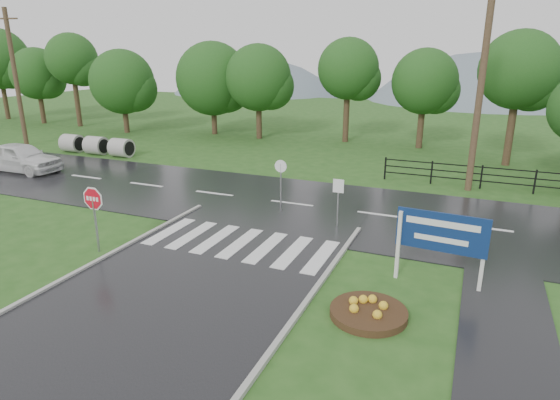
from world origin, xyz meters
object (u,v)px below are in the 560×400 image
at_px(estate_billboard, 441,236).
at_px(stop_sign, 93,204).
at_px(car_white, 23,172).
at_px(culvert_pipes, 96,145).

bearing_deg(estate_billboard, stop_sign, -169.63).
bearing_deg(car_white, estate_billboard, -103.12).
relative_size(culvert_pipes, stop_sign, 2.26).
bearing_deg(estate_billboard, car_white, 167.54).
bearing_deg(culvert_pipes, car_white, -94.35).
xyz_separation_m(culvert_pipes, stop_sign, (11.78, -12.42, 1.11)).
bearing_deg(estate_billboard, culvert_pipes, 155.25).
bearing_deg(stop_sign, culvert_pipes, 133.50).
distance_m(estate_billboard, car_white, 23.64).
relative_size(culvert_pipes, estate_billboard, 2.17).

